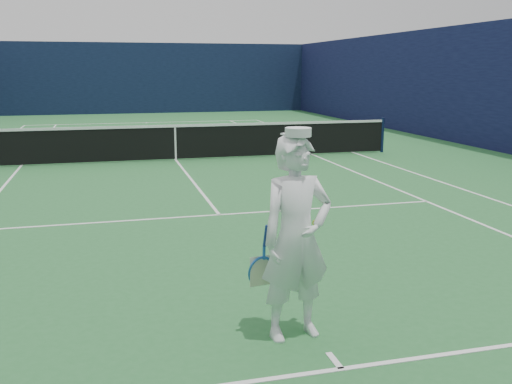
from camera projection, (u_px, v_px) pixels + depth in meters
ground at (176, 160)px, 16.15m from camera, size 80.00×80.00×0.00m
court_markings at (176, 160)px, 16.15m from camera, size 11.03×23.83×0.01m
windscreen_fence at (174, 89)px, 15.72m from camera, size 20.12×36.12×4.00m
tennis_net at (175, 141)px, 16.03m from camera, size 12.88×0.09×1.07m
tennis_player at (296, 238)px, 5.34m from camera, size 0.85×0.57×2.02m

